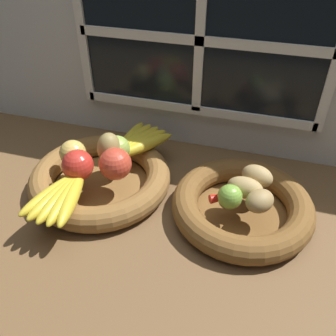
# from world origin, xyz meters

# --- Properties ---
(ground_plane) EXTENTS (1.40, 0.90, 0.03)m
(ground_plane) POSITION_xyz_m (0.00, 0.00, -0.01)
(ground_plane) COLOR brown
(back_wall) EXTENTS (1.40, 0.05, 0.55)m
(back_wall) POSITION_xyz_m (0.00, 0.30, 0.28)
(back_wall) COLOR silver
(back_wall) RESTS_ON ground_plane
(fruit_bowl_left) EXTENTS (0.35, 0.35, 0.06)m
(fruit_bowl_left) POSITION_xyz_m (-0.18, 0.02, 0.03)
(fruit_bowl_left) COLOR brown
(fruit_bowl_left) RESTS_ON ground_plane
(fruit_bowl_right) EXTENTS (0.32, 0.32, 0.06)m
(fruit_bowl_right) POSITION_xyz_m (0.17, 0.02, 0.03)
(fruit_bowl_right) COLOR brown
(fruit_bowl_right) RESTS_ON ground_plane
(apple_red_front) EXTENTS (0.07, 0.07, 0.07)m
(apple_red_front) POSITION_xyz_m (-0.21, -0.02, 0.10)
(apple_red_front) COLOR red
(apple_red_front) RESTS_ON fruit_bowl_left
(apple_green_back) EXTENTS (0.07, 0.07, 0.07)m
(apple_green_back) POSITION_xyz_m (-0.15, 0.07, 0.09)
(apple_green_back) COLOR #99B74C
(apple_green_back) RESTS_ON fruit_bowl_left
(apple_red_right) EXTENTS (0.08, 0.08, 0.08)m
(apple_red_right) POSITION_xyz_m (-0.13, 0.01, 0.10)
(apple_red_right) COLOR #CC422D
(apple_red_right) RESTS_ON fruit_bowl_left
(apple_golden_left) EXTENTS (0.06, 0.06, 0.06)m
(apple_golden_left) POSITION_xyz_m (-0.25, 0.03, 0.09)
(apple_golden_left) COLOR #DBB756
(apple_golden_left) RESTS_ON fruit_bowl_left
(pear_brown) EXTENTS (0.07, 0.07, 0.08)m
(pear_brown) POSITION_xyz_m (-0.17, 0.05, 0.10)
(pear_brown) COLOR olive
(pear_brown) RESTS_ON fruit_bowl_left
(banana_bunch_front) EXTENTS (0.13, 0.19, 0.03)m
(banana_bunch_front) POSITION_xyz_m (-0.21, -0.10, 0.08)
(banana_bunch_front) COLOR gold
(banana_bunch_front) RESTS_ON fruit_bowl_left
(banana_bunch_back) EXTENTS (0.13, 0.19, 0.03)m
(banana_bunch_back) POSITION_xyz_m (-0.13, 0.14, 0.08)
(banana_bunch_back) COLOR gold
(banana_bunch_back) RESTS_ON fruit_bowl_left
(potato_large) EXTENTS (0.09, 0.06, 0.05)m
(potato_large) POSITION_xyz_m (0.17, 0.02, 0.08)
(potato_large) COLOR tan
(potato_large) RESTS_ON fruit_bowl_right
(potato_back) EXTENTS (0.08, 0.07, 0.05)m
(potato_back) POSITION_xyz_m (0.19, 0.07, 0.08)
(potato_back) COLOR tan
(potato_back) RESTS_ON fruit_bowl_right
(potato_small) EXTENTS (0.08, 0.08, 0.05)m
(potato_small) POSITION_xyz_m (0.20, -0.01, 0.08)
(potato_small) COLOR #A38451
(potato_small) RESTS_ON fruit_bowl_right
(lime_near) EXTENTS (0.05, 0.05, 0.05)m
(lime_near) POSITION_xyz_m (0.14, -0.02, 0.09)
(lime_near) COLOR #7AAD3D
(lime_near) RESTS_ON fruit_bowl_right
(chili_pepper) EXTENTS (0.10, 0.07, 0.02)m
(chili_pepper) POSITION_xyz_m (0.14, 0.01, 0.07)
(chili_pepper) COLOR red
(chili_pepper) RESTS_ON fruit_bowl_right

